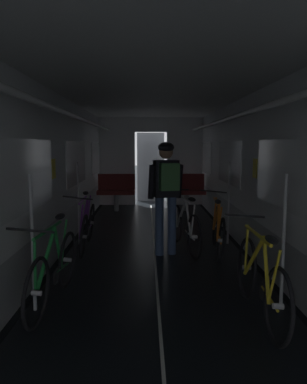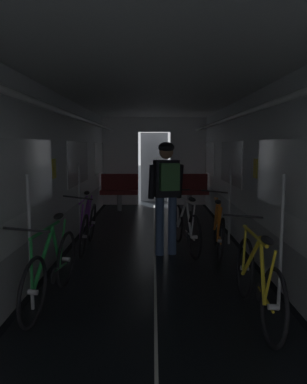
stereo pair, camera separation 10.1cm
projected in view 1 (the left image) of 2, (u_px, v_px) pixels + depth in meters
The scene contains 9 objects.
train_car_shell at pixel (155, 144), 5.19m from camera, with size 3.14×12.34×2.57m.
bench_seat_far_left at pixel (116, 189), 9.76m from camera, with size 0.98×0.51×0.95m.
bench_seat_far_right at pixel (186, 189), 9.79m from camera, with size 0.98×0.51×0.95m.
bicycle_purple at pixel (87, 226), 6.13m from camera, with size 0.44×1.69×0.95m.
bicycle_green at pixel (54, 269), 3.98m from camera, with size 0.44×1.69×0.95m.
bicycle_orange at pixel (218, 230), 5.87m from camera, with size 0.44×1.69×0.95m.
bicycle_yellow at pixel (260, 280), 3.68m from camera, with size 0.44×1.69×0.95m.
person_cyclist_aisle at pixel (166, 186), 5.73m from camera, with size 0.56×0.45×1.73m.
bicycle_white_in_aisle at pixel (185, 227), 6.08m from camera, with size 0.49×1.67×0.93m.
Camera 1 is at (-0.12, -1.63, 1.68)m, focal length 35.44 mm.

